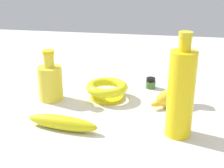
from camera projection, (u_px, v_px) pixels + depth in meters
ground at (112, 105)px, 0.95m from camera, size 2.00×2.00×0.00m
nail_polish_jar at (151, 83)px, 1.07m from camera, size 0.03×0.03×0.04m
bowl at (107, 89)px, 0.98m from camera, size 0.13×0.13×0.05m
bottle_tall at (181, 93)px, 0.75m from camera, size 0.06×0.06×0.26m
bottle_short at (50, 81)px, 0.97m from camera, size 0.07×0.07×0.16m
banana at (62, 123)px, 0.80m from camera, size 0.19×0.06×0.04m
cat_figurine at (176, 95)px, 0.93m from camera, size 0.13×0.10×0.08m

